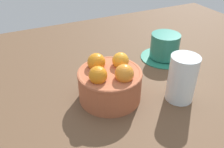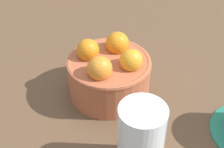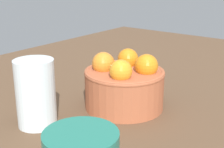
# 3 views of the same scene
# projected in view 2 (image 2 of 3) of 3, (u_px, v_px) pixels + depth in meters

# --- Properties ---
(ground_plane) EXTENTS (1.51, 1.08, 0.03)m
(ground_plane) POSITION_uv_depth(u_px,v_px,m) (109.00, 98.00, 0.62)
(ground_plane) COLOR brown
(terracotta_bowl) EXTENTS (0.15, 0.15, 0.11)m
(terracotta_bowl) POSITION_uv_depth(u_px,v_px,m) (109.00, 73.00, 0.58)
(terracotta_bowl) COLOR #AD5938
(terracotta_bowl) RESTS_ON ground_plane
(water_glass) EXTENTS (0.07, 0.07, 0.12)m
(water_glass) POSITION_uv_depth(u_px,v_px,m) (141.00, 139.00, 0.45)
(water_glass) COLOR silver
(water_glass) RESTS_ON ground_plane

